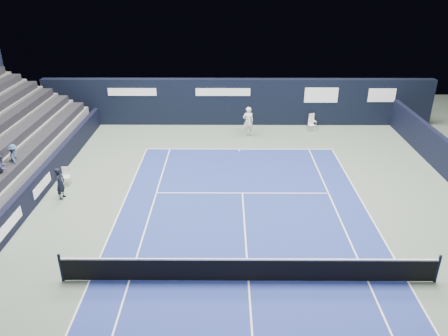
% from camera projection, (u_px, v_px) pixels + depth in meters
% --- Properties ---
extents(ground, '(48.00, 48.00, 0.00)m').
position_uv_depth(ground, '(246.00, 247.00, 16.85)').
color(ground, '#516155').
rests_on(ground, ground).
extents(court_surface, '(10.97, 23.77, 0.01)m').
position_uv_depth(court_surface, '(248.00, 281.00, 15.03)').
color(court_surface, navy).
rests_on(court_surface, ground).
extents(folding_chair_back_a, '(0.46, 0.48, 0.83)m').
position_uv_depth(folding_chair_back_a, '(311.00, 122.00, 28.58)').
color(folding_chair_back_a, white).
rests_on(folding_chair_back_a, ground).
extents(folding_chair_back_b, '(0.52, 0.51, 0.91)m').
position_uv_depth(folding_chair_back_b, '(312.00, 119.00, 29.18)').
color(folding_chair_back_b, silver).
rests_on(folding_chair_back_b, ground).
extents(line_judge_chair, '(0.41, 0.40, 0.90)m').
position_uv_depth(line_judge_chair, '(66.00, 175.00, 21.51)').
color(line_judge_chair, silver).
rests_on(line_judge_chair, ground).
extents(line_judge, '(0.45, 0.61, 1.53)m').
position_uv_depth(line_judge, '(60.00, 183.00, 20.09)').
color(line_judge, black).
rests_on(line_judge, ground).
extents(court_markings, '(11.03, 23.83, 0.00)m').
position_uv_depth(court_markings, '(248.00, 281.00, 15.03)').
color(court_markings, white).
rests_on(court_markings, court_surface).
extents(tennis_net, '(12.90, 0.10, 1.10)m').
position_uv_depth(tennis_net, '(249.00, 269.00, 14.82)').
color(tennis_net, black).
rests_on(tennis_net, ground).
extents(back_sponsor_wall, '(26.00, 0.63, 3.10)m').
position_uv_depth(back_sponsor_wall, '(238.00, 102.00, 29.34)').
color(back_sponsor_wall, black).
rests_on(back_sponsor_wall, ground).
extents(side_barrier_left, '(0.33, 22.00, 1.20)m').
position_uv_depth(side_barrier_left, '(38.00, 186.00, 20.24)').
color(side_barrier_left, black).
rests_on(side_barrier_left, ground).
extents(tennis_player, '(0.76, 0.90, 1.88)m').
position_uv_depth(tennis_player, '(248.00, 121.00, 27.53)').
color(tennis_player, white).
rests_on(tennis_player, ground).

